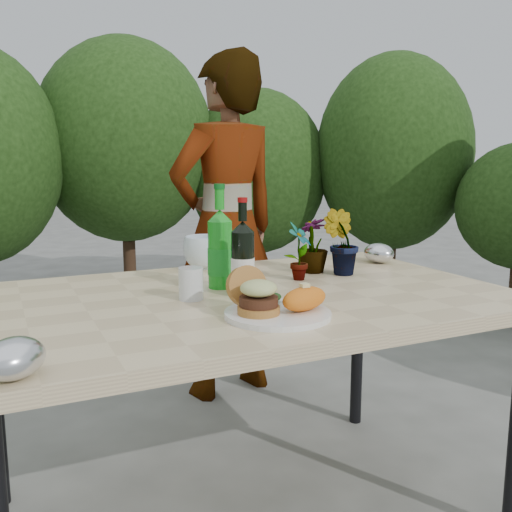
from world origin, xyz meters
name	(u,v)px	position (x,y,z in m)	size (l,w,h in m)	color
patio_table	(245,312)	(0.00, 0.00, 0.69)	(1.60, 1.00, 0.75)	beige
shrub_hedge	(187,163)	(0.35, 1.64, 1.13)	(6.85, 5.17, 2.08)	#382316
dinner_plate	(278,314)	(-0.03, -0.27, 0.76)	(0.28, 0.28, 0.01)	white
burger_stack	(256,295)	(-0.08, -0.25, 0.81)	(0.11, 0.16, 0.11)	#B7722D
sweet_potato	(304,299)	(0.04, -0.29, 0.80)	(0.15, 0.08, 0.06)	orange
grilled_veg	(268,298)	(-0.01, -0.18, 0.78)	(0.08, 0.05, 0.03)	olive
wine_bottle	(243,260)	(-0.02, -0.02, 0.86)	(0.07, 0.07, 0.30)	black
sparkling_water	(220,250)	(-0.04, 0.11, 0.87)	(0.08, 0.08, 0.33)	#1B9921
plastic_cup	(191,284)	(-0.17, 0.00, 0.80)	(0.07, 0.07, 0.10)	silver
seedling_left	(299,251)	(0.25, 0.11, 0.85)	(0.10, 0.07, 0.20)	#1F531C
seedling_mid	(341,242)	(0.43, 0.13, 0.87)	(0.13, 0.10, 0.23)	#2F5F20
seedling_right	(313,245)	(0.36, 0.20, 0.85)	(0.11, 0.11, 0.20)	#1F501B
blue_bowl	(204,252)	(0.03, 0.44, 0.81)	(0.15, 0.15, 0.12)	silver
foil_packet_left	(14,358)	(-0.67, -0.43, 0.79)	(0.13, 0.11, 0.08)	silver
foil_packet_right	(379,253)	(0.69, 0.26, 0.79)	(0.13, 0.11, 0.08)	silver
person	(227,228)	(0.34, 0.98, 0.82)	(0.60, 0.39, 1.65)	#8C5646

